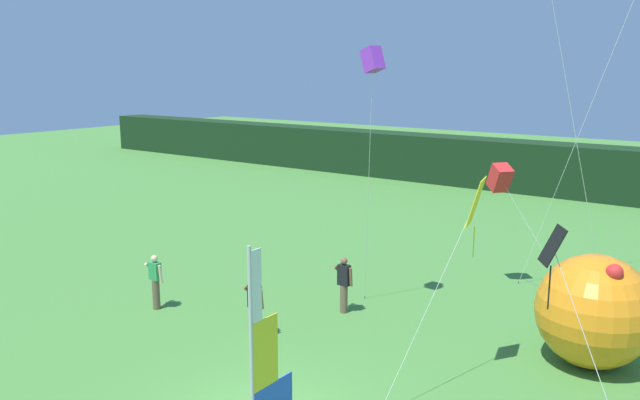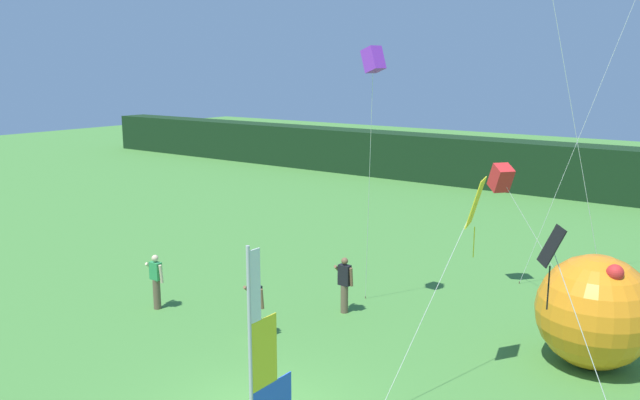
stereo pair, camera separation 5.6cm
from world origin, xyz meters
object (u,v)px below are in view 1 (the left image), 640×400
at_px(inflatable_balloon, 594,311).
at_px(kite_purple_box_2, 373,61).
at_px(person_mid_field, 156,280).
at_px(kite_red_box_4, 500,178).
at_px(banner_flag, 264,379).
at_px(kite_black_diamond_0, 559,268).
at_px(person_near_banner, 255,306).
at_px(person_far_left, 344,283).
at_px(kite_yellow_diamond_3, 474,208).

xyz_separation_m(inflatable_balloon, kite_purple_box_2, (-6.11, -0.30, 5.86)).
height_order(person_mid_field, kite_red_box_4, kite_red_box_4).
height_order(banner_flag, kite_black_diamond_0, kite_black_diamond_0).
xyz_separation_m(person_near_banner, kite_red_box_4, (3.65, 7.56, 2.76)).
relative_size(person_near_banner, kite_black_diamond_0, 0.35).
bearing_deg(person_far_left, kite_yellow_diamond_3, -20.72).
height_order(person_far_left, kite_black_diamond_0, kite_black_diamond_0).
height_order(kite_black_diamond_0, kite_yellow_diamond_3, kite_black_diamond_0).
relative_size(kite_purple_box_2, kite_yellow_diamond_3, 1.63).
relative_size(person_far_left, inflatable_balloon, 0.60).
bearing_deg(kite_yellow_diamond_3, kite_purple_box_2, 151.62).
distance_m(person_near_banner, inflatable_balloon, 8.43).
xyz_separation_m(person_near_banner, kite_purple_box_2, (1.50, 3.28, 6.34)).
bearing_deg(inflatable_balloon, kite_red_box_4, 134.92).
bearing_deg(inflatable_balloon, kite_yellow_diamond_3, -131.16).
relative_size(person_mid_field, inflatable_balloon, 0.60).
xyz_separation_m(banner_flag, kite_red_box_4, (-0.86, 12.33, 1.53)).
height_order(kite_yellow_diamond_3, kite_red_box_4, kite_yellow_diamond_3).
relative_size(banner_flag, kite_yellow_diamond_3, 0.94).
relative_size(banner_flag, inflatable_balloon, 1.60).
distance_m(kite_black_diamond_0, kite_yellow_diamond_3, 4.53).
distance_m(banner_flag, kite_red_box_4, 12.45).
height_order(person_mid_field, kite_yellow_diamond_3, kite_yellow_diamond_3).
height_order(kite_black_diamond_0, kite_red_box_4, kite_black_diamond_0).
bearing_deg(inflatable_balloon, kite_black_diamond_0, -83.09).
relative_size(person_mid_field, person_far_left, 0.99).
distance_m(person_far_left, kite_black_diamond_0, 9.65).
bearing_deg(person_mid_field, kite_red_box_4, 46.27).
xyz_separation_m(person_far_left, kite_black_diamond_0, (7.43, -5.25, 3.21)).
bearing_deg(person_near_banner, kite_purple_box_2, 65.39).
xyz_separation_m(kite_purple_box_2, kite_yellow_diamond_3, (3.97, -2.15, -3.19)).
xyz_separation_m(person_mid_field, inflatable_balloon, (11.38, 3.77, 0.49)).
xyz_separation_m(person_near_banner, inflatable_balloon, (7.61, 3.58, 0.49)).
bearing_deg(inflatable_balloon, person_far_left, -173.92).
distance_m(person_mid_field, kite_black_diamond_0, 12.71).
distance_m(banner_flag, person_near_banner, 6.68).
bearing_deg(inflatable_balloon, banner_flag, -110.38).
relative_size(banner_flag, person_mid_field, 2.66).
relative_size(person_mid_field, kite_red_box_4, 0.40).
relative_size(inflatable_balloon, kite_black_diamond_0, 0.59).
xyz_separation_m(person_near_banner, kite_black_diamond_0, (8.34, -2.38, 3.22)).
bearing_deg(kite_red_box_4, kite_purple_box_2, -116.66).
relative_size(banner_flag, kite_purple_box_2, 0.58).
bearing_deg(person_near_banner, kite_red_box_4, 64.22).
height_order(person_mid_field, person_far_left, person_far_left).
bearing_deg(kite_black_diamond_0, person_near_banner, 164.05).
relative_size(inflatable_balloon, kite_yellow_diamond_3, 0.59).
relative_size(inflatable_balloon, kite_purple_box_2, 0.36).
height_order(banner_flag, kite_yellow_diamond_3, kite_yellow_diamond_3).
bearing_deg(kite_yellow_diamond_3, kite_black_diamond_0, -50.88).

